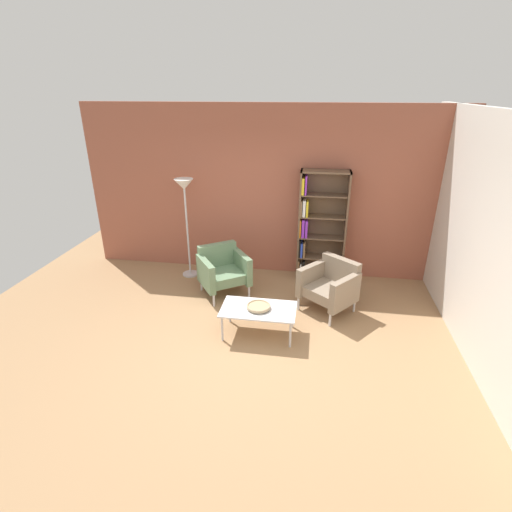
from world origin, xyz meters
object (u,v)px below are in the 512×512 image
coffee_table_low (259,311)px  floor_lamp_torchiere (185,196)px  bookshelf_tall (318,227)px  decorative_bowl (259,306)px  armchair_near_window (223,269)px  armchair_spare_guest (330,285)px

coffee_table_low → floor_lamp_torchiere: (-1.49, 1.63, 1.08)m
coffee_table_low → bookshelf_tall: bearing=69.0°
floor_lamp_torchiere → bookshelf_tall: bearing=6.9°
coffee_table_low → decorative_bowl: size_ratio=3.12×
coffee_table_low → floor_lamp_torchiere: 2.46m
bookshelf_tall → coffee_table_low: (-0.73, -1.90, -0.57)m
bookshelf_tall → decorative_bowl: 2.09m
bookshelf_tall → armchair_near_window: bearing=-151.0°
bookshelf_tall → armchair_near_window: bookshelf_tall is taller
coffee_table_low → armchair_spare_guest: 1.26m
coffee_table_low → decorative_bowl: 0.07m
coffee_table_low → armchair_spare_guest: (0.96, 0.81, 0.05)m
coffee_table_low → armchair_spare_guest: bearing=40.1°
armchair_spare_guest → floor_lamp_torchiere: bearing=-159.4°
armchair_spare_guest → coffee_table_low: bearing=-100.9°
coffee_table_low → armchair_near_window: bearing=124.9°
bookshelf_tall → decorative_bowl: bookshelf_tall is taller
coffee_table_low → floor_lamp_torchiere: size_ratio=0.57×
armchair_spare_guest → armchair_near_window: same height
bookshelf_tall → armchair_spare_guest: 1.23m
armchair_spare_guest → floor_lamp_torchiere: floor_lamp_torchiere is taller
coffee_table_low → floor_lamp_torchiere: floor_lamp_torchiere is taller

